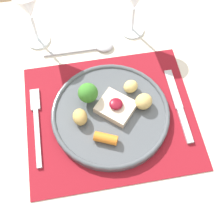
# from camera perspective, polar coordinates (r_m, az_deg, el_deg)

# --- Properties ---
(ground_plane) EXTENTS (8.00, 8.00, 0.00)m
(ground_plane) POSITION_cam_1_polar(r_m,az_deg,el_deg) (1.51, -0.15, -14.21)
(ground_plane) COLOR brown
(dining_table) EXTENTS (1.54, 0.92, 0.76)m
(dining_table) POSITION_cam_1_polar(r_m,az_deg,el_deg) (0.88, -0.25, -3.49)
(dining_table) COLOR beige
(dining_table) RESTS_ON ground_plane
(placemat) EXTENTS (0.42, 0.37, 0.00)m
(placemat) POSITION_cam_1_polar(r_m,az_deg,el_deg) (0.80, -0.27, -0.73)
(placemat) COLOR maroon
(placemat) RESTS_ON dining_table
(dinner_plate) EXTENTS (0.30, 0.30, 0.08)m
(dinner_plate) POSITION_cam_1_polar(r_m,az_deg,el_deg) (0.78, -0.09, -0.01)
(dinner_plate) COLOR #4C5156
(dinner_plate) RESTS_ON placemat
(fork) EXTENTS (0.02, 0.22, 0.01)m
(fork) POSITION_cam_1_polar(r_m,az_deg,el_deg) (0.81, -13.65, -1.49)
(fork) COLOR #B2B2B7
(fork) RESTS_ON placemat
(knife) EXTENTS (0.02, 0.22, 0.01)m
(knife) POSITION_cam_1_polar(r_m,az_deg,el_deg) (0.82, 12.32, 0.43)
(knife) COLOR #B2B2B7
(knife) RESTS_ON placemat
(spoon) EXTENTS (0.20, 0.04, 0.01)m
(spoon) POSITION_cam_1_polar(r_m,az_deg,el_deg) (0.92, -3.07, 11.69)
(spoon) COLOR #B2B2B7
(spoon) RESTS_ON dining_table
(wine_glass_far) EXTENTS (0.08, 0.08, 0.18)m
(wine_glass_far) POSITION_cam_1_polar(r_m,az_deg,el_deg) (0.88, -15.03, 17.94)
(wine_glass_far) COLOR white
(wine_glass_far) RESTS_ON dining_table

